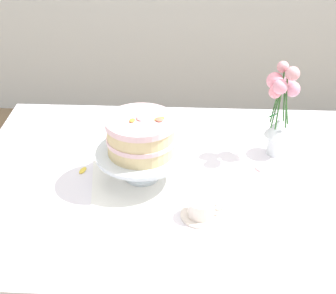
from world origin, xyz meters
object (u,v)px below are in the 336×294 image
object	(u,v)px
dining_table	(185,207)
teacup	(201,209)
cake_stand	(141,156)
layer_cake	(141,136)
flower_vase	(280,108)

from	to	relation	value
dining_table	teacup	distance (m)	0.20
dining_table	teacup	world-z (taller)	teacup
cake_stand	layer_cake	xyz separation A→B (m)	(0.00, -0.00, 0.08)
layer_cake	dining_table	bearing A→B (deg)	-10.55
layer_cake	flower_vase	bearing A→B (deg)	21.35
dining_table	flower_vase	world-z (taller)	flower_vase
flower_vase	teacup	world-z (taller)	flower_vase
cake_stand	flower_vase	size ratio (longest dim) A/B	0.87
cake_stand	layer_cake	bearing A→B (deg)	-6.13
flower_vase	dining_table	bearing A→B (deg)	-146.92
layer_cake	teacup	size ratio (longest dim) A/B	1.75
dining_table	teacup	bearing A→B (deg)	-72.46
teacup	layer_cake	bearing A→B (deg)	135.88
layer_cake	flower_vase	world-z (taller)	flower_vase
dining_table	cake_stand	bearing A→B (deg)	169.45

